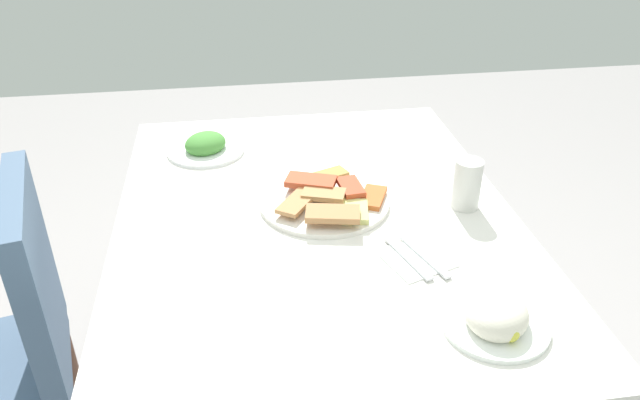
# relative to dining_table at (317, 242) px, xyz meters

# --- Properties ---
(dining_table) EXTENTS (1.23, 0.93, 0.74)m
(dining_table) POSITION_rel_dining_table_xyz_m (0.00, 0.00, 0.00)
(dining_table) COLOR white
(dining_table) RESTS_ON ground_plane
(dining_chair) EXTENTS (0.50, 0.51, 0.89)m
(dining_chair) POSITION_rel_dining_table_xyz_m (-0.07, 0.74, -0.17)
(dining_chair) COLOR #4A6382
(dining_chair) RESTS_ON ground_plane
(pide_platter) EXTENTS (0.32, 0.32, 0.04)m
(pide_platter) POSITION_rel_dining_table_xyz_m (0.05, -0.03, 0.09)
(pide_platter) COLOR white
(pide_platter) RESTS_ON dining_table
(salad_plate_greens) EXTENTS (0.20, 0.20, 0.07)m
(salad_plate_greens) POSITION_rel_dining_table_xyz_m (-0.43, -0.26, 0.10)
(salad_plate_greens) COLOR white
(salad_plate_greens) RESTS_ON dining_table
(salad_plate_rice) EXTENTS (0.22, 0.22, 0.06)m
(salad_plate_rice) POSITION_rel_dining_table_xyz_m (0.39, 0.26, 0.09)
(salad_plate_rice) COLOR white
(salad_plate_rice) RESTS_ON dining_table
(soda_can) EXTENTS (0.09, 0.09, 0.12)m
(soda_can) POSITION_rel_dining_table_xyz_m (-0.01, -0.36, 0.13)
(soda_can) COLOR silver
(soda_can) RESTS_ON dining_table
(paper_napkin) EXTENTS (0.16, 0.16, 0.00)m
(paper_napkin) POSITION_rel_dining_table_xyz_m (-0.20, -0.18, 0.07)
(paper_napkin) COLOR white
(paper_napkin) RESTS_ON dining_table
(fork) EXTENTS (0.16, 0.07, 0.00)m
(fork) POSITION_rel_dining_table_xyz_m (-0.20, -0.20, 0.08)
(fork) COLOR silver
(fork) RESTS_ON paper_napkin
(spoon) EXTENTS (0.16, 0.07, 0.00)m
(spoon) POSITION_rel_dining_table_xyz_m (-0.20, -0.16, 0.08)
(spoon) COLOR silver
(spoon) RESTS_ON paper_napkin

